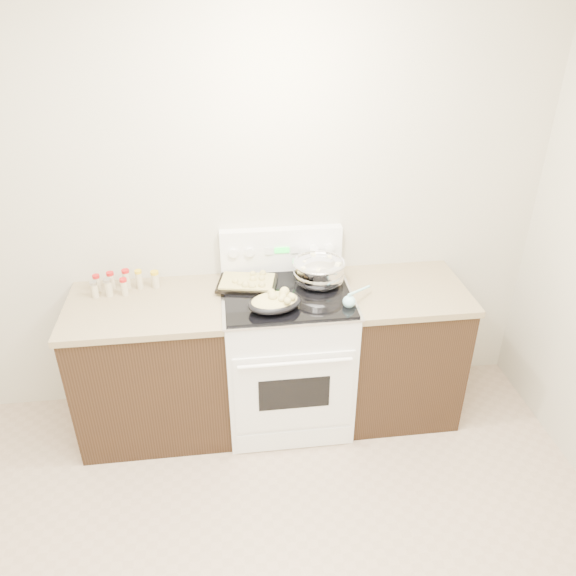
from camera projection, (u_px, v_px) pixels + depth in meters
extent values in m
cube|color=beige|center=(222.00, 208.00, 3.39)|extent=(4.00, 0.05, 2.70)
cube|color=black|center=(155.00, 369.00, 3.49)|extent=(0.90, 0.64, 0.88)
cube|color=brown|center=(145.00, 307.00, 3.27)|extent=(0.93, 0.67, 0.04)
cube|color=black|center=(398.00, 351.00, 3.66)|extent=(0.70, 0.64, 0.88)
cube|color=brown|center=(405.00, 290.00, 3.43)|extent=(0.73, 0.67, 0.04)
cube|color=white|center=(287.00, 358.00, 3.56)|extent=(0.76, 0.66, 0.92)
cube|color=white|center=(294.00, 393.00, 3.28)|extent=(0.70, 0.01, 0.55)
cube|color=black|center=(294.00, 394.00, 3.27)|extent=(0.42, 0.01, 0.22)
cylinder|color=white|center=(295.00, 363.00, 3.12)|extent=(0.65, 0.02, 0.02)
cube|color=white|center=(294.00, 440.00, 3.47)|extent=(0.70, 0.01, 0.14)
cube|color=silver|center=(287.00, 295.00, 3.33)|extent=(0.78, 0.68, 0.01)
cube|color=black|center=(287.00, 293.00, 3.33)|extent=(0.74, 0.64, 0.01)
cube|color=white|center=(281.00, 249.00, 3.51)|extent=(0.76, 0.07, 0.28)
cylinder|color=white|center=(233.00, 253.00, 3.43)|extent=(0.06, 0.02, 0.06)
cylinder|color=white|center=(250.00, 252.00, 3.44)|extent=(0.06, 0.02, 0.06)
cylinder|color=white|center=(314.00, 249.00, 3.48)|extent=(0.06, 0.02, 0.06)
cylinder|color=white|center=(330.00, 248.00, 3.49)|extent=(0.06, 0.02, 0.06)
cube|color=#19E533|center=(282.00, 250.00, 3.47)|extent=(0.09, 0.00, 0.04)
cube|color=silver|center=(269.00, 251.00, 3.46)|extent=(0.05, 0.00, 0.05)
cube|color=silver|center=(295.00, 250.00, 3.47)|extent=(0.05, 0.00, 0.05)
ellipsoid|color=silver|center=(319.00, 274.00, 3.39)|extent=(0.34, 0.34, 0.19)
cylinder|color=silver|center=(319.00, 282.00, 3.42)|extent=(0.17, 0.17, 0.01)
torus|color=silver|center=(319.00, 263.00, 3.36)|extent=(0.32, 0.32, 0.02)
cylinder|color=silver|center=(319.00, 271.00, 3.38)|extent=(0.30, 0.30, 0.10)
cylinder|color=brown|center=(319.00, 264.00, 3.36)|extent=(0.28, 0.28, 0.00)
cube|color=#FFF8BC|center=(316.00, 261.00, 3.39)|extent=(0.03, 0.03, 0.02)
cube|color=#FFF8BC|center=(306.00, 263.00, 3.37)|extent=(0.03, 0.03, 0.02)
cube|color=#FFF8BC|center=(318.00, 271.00, 3.28)|extent=(0.03, 0.03, 0.02)
cube|color=#FFF8BC|center=(319.00, 269.00, 3.30)|extent=(0.04, 0.04, 0.02)
cube|color=#FFF8BC|center=(325.00, 260.00, 3.40)|extent=(0.02, 0.02, 0.02)
cube|color=#FFF8BC|center=(338.00, 265.00, 3.34)|extent=(0.04, 0.04, 0.03)
cube|color=#FFF8BC|center=(318.00, 268.00, 3.31)|extent=(0.03, 0.03, 0.02)
cube|color=#FFF8BC|center=(303.00, 269.00, 3.30)|extent=(0.03, 0.03, 0.02)
cube|color=#FFF8BC|center=(329.00, 257.00, 3.43)|extent=(0.03, 0.03, 0.02)
cube|color=#FFF8BC|center=(313.00, 255.00, 3.46)|extent=(0.03, 0.03, 0.02)
ellipsoid|color=black|center=(275.00, 303.00, 3.14)|extent=(0.35, 0.28, 0.08)
ellipsoid|color=tan|center=(274.00, 301.00, 3.13)|extent=(0.31, 0.25, 0.06)
sphere|color=tan|center=(273.00, 297.00, 3.11)|extent=(0.05, 0.05, 0.05)
sphere|color=tan|center=(292.00, 297.00, 3.11)|extent=(0.05, 0.05, 0.05)
sphere|color=tan|center=(283.00, 297.00, 3.11)|extent=(0.04, 0.04, 0.04)
sphere|color=tan|center=(285.00, 292.00, 3.17)|extent=(0.06, 0.06, 0.06)
sphere|color=tan|center=(284.00, 293.00, 3.14)|extent=(0.05, 0.05, 0.05)
sphere|color=tan|center=(271.00, 292.00, 3.16)|extent=(0.04, 0.04, 0.04)
sphere|color=tan|center=(281.00, 299.00, 3.09)|extent=(0.04, 0.04, 0.04)
sphere|color=tan|center=(287.00, 301.00, 3.06)|extent=(0.04, 0.04, 0.04)
cube|color=black|center=(247.00, 283.00, 3.39)|extent=(0.39, 0.31, 0.02)
cube|color=tan|center=(247.00, 282.00, 3.39)|extent=(0.35, 0.27, 0.02)
sphere|color=tan|center=(252.00, 286.00, 3.32)|extent=(0.05, 0.05, 0.05)
sphere|color=tan|center=(262.00, 285.00, 3.32)|extent=(0.04, 0.04, 0.04)
sphere|color=tan|center=(262.00, 278.00, 3.40)|extent=(0.04, 0.04, 0.04)
sphere|color=tan|center=(245.00, 285.00, 3.32)|extent=(0.04, 0.04, 0.04)
sphere|color=tan|center=(240.00, 284.00, 3.35)|extent=(0.03, 0.03, 0.03)
sphere|color=tan|center=(246.00, 283.00, 3.34)|extent=(0.04, 0.04, 0.04)
sphere|color=tan|center=(235.00, 281.00, 3.37)|extent=(0.04, 0.04, 0.04)
sphere|color=tan|center=(263.00, 273.00, 3.45)|extent=(0.04, 0.04, 0.04)
sphere|color=tan|center=(253.00, 274.00, 3.45)|extent=(0.04, 0.04, 0.04)
sphere|color=tan|center=(253.00, 279.00, 3.39)|extent=(0.04, 0.04, 0.04)
cylinder|color=tan|center=(273.00, 298.00, 3.25)|extent=(0.17, 0.19, 0.01)
sphere|color=tan|center=(261.00, 305.00, 3.17)|extent=(0.04, 0.04, 0.04)
sphere|color=#9DE4EA|center=(349.00, 302.00, 3.18)|extent=(0.07, 0.07, 0.07)
cylinder|color=#9DE4EA|center=(359.00, 290.00, 3.24)|extent=(0.18, 0.18, 0.06)
cylinder|color=#BFB28C|center=(97.00, 284.00, 3.37)|extent=(0.04, 0.04, 0.09)
cylinder|color=#B21414|center=(96.00, 276.00, 3.34)|extent=(0.04, 0.04, 0.02)
cylinder|color=#BFB28C|center=(111.00, 282.00, 3.38)|extent=(0.04, 0.04, 0.10)
cylinder|color=#B21414|center=(110.00, 274.00, 3.35)|extent=(0.04, 0.04, 0.02)
cylinder|color=#BFB28C|center=(127.00, 280.00, 3.39)|extent=(0.04, 0.04, 0.11)
cylinder|color=#B21414|center=(125.00, 271.00, 3.36)|extent=(0.05, 0.05, 0.02)
cylinder|color=#BFB28C|center=(139.00, 281.00, 3.39)|extent=(0.04, 0.04, 0.10)
cylinder|color=gold|center=(138.00, 272.00, 3.36)|extent=(0.04, 0.04, 0.02)
cylinder|color=#BFB28C|center=(155.00, 281.00, 3.40)|extent=(0.05, 0.05, 0.09)
cylinder|color=gold|center=(154.00, 273.00, 3.38)|extent=(0.05, 0.05, 0.02)
cylinder|color=#BFB28C|center=(95.00, 291.00, 3.30)|extent=(0.04, 0.04, 0.09)
cylinder|color=#B2B2B7|center=(93.00, 283.00, 3.27)|extent=(0.04, 0.04, 0.02)
cylinder|color=#BFB28C|center=(109.00, 289.00, 3.31)|extent=(0.05, 0.05, 0.10)
cylinder|color=#B2B2B7|center=(107.00, 280.00, 3.28)|extent=(0.05, 0.05, 0.02)
cylinder|color=#BFB28C|center=(124.00, 288.00, 3.32)|extent=(0.04, 0.04, 0.09)
cylinder|color=#B21414|center=(123.00, 280.00, 3.30)|extent=(0.04, 0.04, 0.02)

